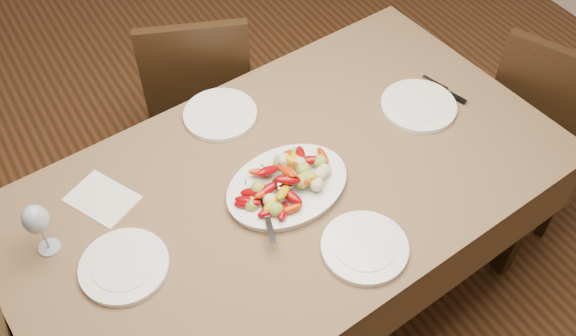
{
  "coord_description": "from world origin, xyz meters",
  "views": [
    {
      "loc": [
        -0.71,
        -1.13,
        2.36
      ],
      "look_at": [
        -0.01,
        0.01,
        0.82
      ],
      "focal_mm": 40.0,
      "sensor_mm": 36.0,
      "label": 1
    }
  ],
  "objects_px": {
    "chair_far": "(200,90)",
    "plate_right": "(419,106)",
    "wine_glass": "(40,228)",
    "plate_near": "(365,248)",
    "serving_platter": "(287,187)",
    "plate_far": "(220,115)",
    "plate_left": "(124,266)",
    "dining_table": "(288,246)",
    "chair_right": "(547,118)"
  },
  "relations": [
    {
      "from": "plate_right",
      "to": "plate_far",
      "type": "height_order",
      "value": "same"
    },
    {
      "from": "serving_platter",
      "to": "plate_left",
      "type": "bearing_deg",
      "value": -179.56
    },
    {
      "from": "chair_far",
      "to": "plate_left",
      "type": "bearing_deg",
      "value": 76.11
    },
    {
      "from": "dining_table",
      "to": "plate_far",
      "type": "distance_m",
      "value": 0.54
    },
    {
      "from": "plate_near",
      "to": "wine_glass",
      "type": "xyz_separation_m",
      "value": [
        -0.8,
        0.49,
        0.09
      ]
    },
    {
      "from": "dining_table",
      "to": "plate_left",
      "type": "distance_m",
      "value": 0.7
    },
    {
      "from": "dining_table",
      "to": "wine_glass",
      "type": "distance_m",
      "value": 0.9
    },
    {
      "from": "serving_platter",
      "to": "plate_near",
      "type": "xyz_separation_m",
      "value": [
        0.08,
        -0.32,
        -0.0
      ]
    },
    {
      "from": "plate_near",
      "to": "wine_glass",
      "type": "bearing_deg",
      "value": 148.32
    },
    {
      "from": "serving_platter",
      "to": "chair_right",
      "type": "bearing_deg",
      "value": -1.91
    },
    {
      "from": "dining_table",
      "to": "chair_right",
      "type": "relative_size",
      "value": 1.94
    },
    {
      "from": "serving_platter",
      "to": "plate_left",
      "type": "distance_m",
      "value": 0.56
    },
    {
      "from": "dining_table",
      "to": "serving_platter",
      "type": "distance_m",
      "value": 0.39
    },
    {
      "from": "chair_far",
      "to": "wine_glass",
      "type": "distance_m",
      "value": 1.13
    },
    {
      "from": "plate_right",
      "to": "plate_near",
      "type": "bearing_deg",
      "value": -143.04
    },
    {
      "from": "serving_platter",
      "to": "plate_right",
      "type": "height_order",
      "value": "serving_platter"
    },
    {
      "from": "dining_table",
      "to": "plate_left",
      "type": "relative_size",
      "value": 7.04
    },
    {
      "from": "chair_far",
      "to": "plate_near",
      "type": "bearing_deg",
      "value": 111.99
    },
    {
      "from": "chair_far",
      "to": "chair_right",
      "type": "distance_m",
      "value": 1.48
    },
    {
      "from": "chair_right",
      "to": "serving_platter",
      "type": "distance_m",
      "value": 1.28
    },
    {
      "from": "wine_glass",
      "to": "chair_far",
      "type": "bearing_deg",
      "value": 40.74
    },
    {
      "from": "plate_left",
      "to": "plate_far",
      "type": "relative_size",
      "value": 1.0
    },
    {
      "from": "plate_near",
      "to": "plate_far",
      "type": "bearing_deg",
      "value": 98.35
    },
    {
      "from": "plate_far",
      "to": "wine_glass",
      "type": "relative_size",
      "value": 1.28
    },
    {
      "from": "chair_right",
      "to": "plate_right",
      "type": "xyz_separation_m",
      "value": [
        -0.65,
        0.12,
        0.29
      ]
    },
    {
      "from": "wine_glass",
      "to": "serving_platter",
      "type": "bearing_deg",
      "value": -13.88
    },
    {
      "from": "dining_table",
      "to": "plate_near",
      "type": "bearing_deg",
      "value": -80.96
    },
    {
      "from": "serving_platter",
      "to": "plate_far",
      "type": "bearing_deg",
      "value": 94.03
    },
    {
      "from": "plate_near",
      "to": "chair_right",
      "type": "bearing_deg",
      "value": 13.18
    },
    {
      "from": "dining_table",
      "to": "chair_right",
      "type": "distance_m",
      "value": 1.23
    },
    {
      "from": "chair_right",
      "to": "plate_right",
      "type": "distance_m",
      "value": 0.72
    },
    {
      "from": "plate_far",
      "to": "chair_right",
      "type": "bearing_deg",
      "value": -19.49
    },
    {
      "from": "chair_far",
      "to": "plate_far",
      "type": "bearing_deg",
      "value": 98.64
    },
    {
      "from": "wine_glass",
      "to": "plate_far",
      "type": "bearing_deg",
      "value": 18.44
    },
    {
      "from": "chair_far",
      "to": "plate_right",
      "type": "height_order",
      "value": "chair_far"
    },
    {
      "from": "plate_far",
      "to": "wine_glass",
      "type": "bearing_deg",
      "value": -161.56
    },
    {
      "from": "plate_right",
      "to": "plate_far",
      "type": "xyz_separation_m",
      "value": [
        -0.63,
        0.33,
        0.0
      ]
    },
    {
      "from": "dining_table",
      "to": "serving_platter",
      "type": "height_order",
      "value": "serving_platter"
    },
    {
      "from": "serving_platter",
      "to": "plate_right",
      "type": "distance_m",
      "value": 0.6
    },
    {
      "from": "serving_platter",
      "to": "plate_left",
      "type": "height_order",
      "value": "serving_platter"
    },
    {
      "from": "chair_far",
      "to": "plate_far",
      "type": "distance_m",
      "value": 0.56
    },
    {
      "from": "plate_right",
      "to": "plate_near",
      "type": "xyz_separation_m",
      "value": [
        -0.52,
        -0.39,
        0.0
      ]
    },
    {
      "from": "plate_left",
      "to": "wine_glass",
      "type": "xyz_separation_m",
      "value": [
        -0.16,
        0.18,
        0.09
      ]
    },
    {
      "from": "dining_table",
      "to": "plate_far",
      "type": "height_order",
      "value": "plate_far"
    },
    {
      "from": "chair_far",
      "to": "plate_far",
      "type": "xyz_separation_m",
      "value": [
        -0.11,
        -0.46,
        0.29
      ]
    },
    {
      "from": "chair_far",
      "to": "serving_platter",
      "type": "xyz_separation_m",
      "value": [
        -0.08,
        -0.87,
        0.3
      ]
    },
    {
      "from": "plate_left",
      "to": "serving_platter",
      "type": "bearing_deg",
      "value": 0.44
    },
    {
      "from": "serving_platter",
      "to": "plate_near",
      "type": "relative_size",
      "value": 1.54
    },
    {
      "from": "plate_near",
      "to": "wine_glass",
      "type": "distance_m",
      "value": 0.94
    },
    {
      "from": "chair_right",
      "to": "plate_near",
      "type": "xyz_separation_m",
      "value": [
        -1.17,
        -0.27,
        0.29
      ]
    }
  ]
}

